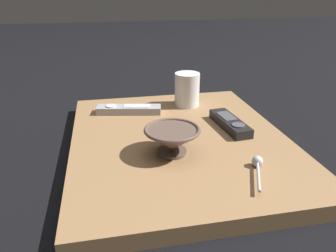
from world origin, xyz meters
The scene contains 7 objects.
ground_plane centered at (0.00, 0.00, 0.00)m, with size 6.00×6.00×0.00m, color black.
table centered at (0.00, 0.00, 0.02)m, with size 0.66×0.54×0.04m.
cereal_bowl centered at (0.08, -0.04, 0.07)m, with size 0.13×0.13×0.06m.
coffee_mug centered at (-0.22, 0.08, 0.09)m, with size 0.08×0.08×0.10m.
teaspoon centered at (0.19, 0.12, 0.05)m, with size 0.11×0.06×0.02m.
tv_remote_near centered at (-0.03, 0.15, 0.05)m, with size 0.17×0.06×0.03m.
tv_remote_far centered at (-0.19, -0.11, 0.05)m, with size 0.08×0.20×0.02m.
Camera 1 is at (0.72, -0.17, 0.40)m, focal length 34.61 mm.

